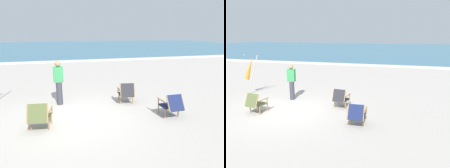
# 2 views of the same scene
# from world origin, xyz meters

# --- Properties ---
(ground_plane) EXTENTS (80.00, 80.00, 0.00)m
(ground_plane) POSITION_xyz_m (0.00, 0.00, 0.00)
(ground_plane) COLOR #B2AAA0
(sea) EXTENTS (80.00, 40.00, 0.10)m
(sea) POSITION_xyz_m (0.00, 33.47, 0.05)
(sea) COLOR teal
(sea) RESTS_ON ground
(surf_band) EXTENTS (80.00, 1.10, 0.06)m
(surf_band) POSITION_xyz_m (0.00, 13.17, 0.03)
(surf_band) COLOR white
(surf_band) RESTS_ON ground
(beach_chair_far_center) EXTENTS (0.66, 0.78, 0.81)m
(beach_chair_far_center) POSITION_xyz_m (-1.01, -0.57, 0.43)
(beach_chair_far_center) COLOR #515B33
(beach_chair_far_center) RESTS_ON ground
(beach_chair_front_left) EXTENTS (0.61, 0.78, 0.78)m
(beach_chair_front_left) POSITION_xyz_m (2.95, -0.73, 0.42)
(beach_chair_front_left) COLOR #19234C
(beach_chair_front_left) RESTS_ON ground
(beach_chair_back_left) EXTENTS (0.66, 0.76, 0.81)m
(beach_chair_back_left) POSITION_xyz_m (1.99, 0.86, 0.43)
(beach_chair_back_left) COLOR #28282D
(beach_chair_back_left) RESTS_ON ground
(person_near_chairs) EXTENTS (0.35, 0.23, 1.63)m
(person_near_chairs) POSITION_xyz_m (-0.46, 1.39, 0.84)
(person_near_chairs) COLOR #383842
(person_near_chairs) RESTS_ON ground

